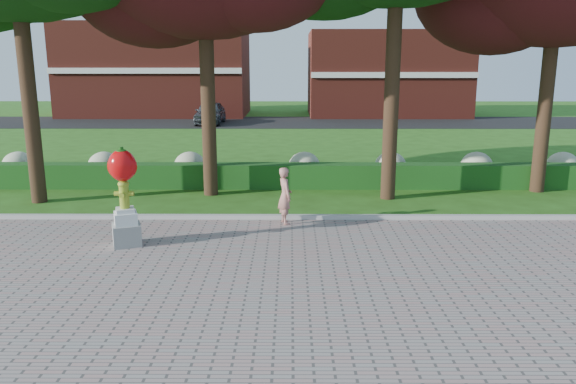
{
  "coord_description": "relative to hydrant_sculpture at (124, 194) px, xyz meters",
  "views": [
    {
      "loc": [
        0.52,
        -11.26,
        4.06
      ],
      "look_at": [
        0.46,
        1.0,
        1.23
      ],
      "focal_mm": 35.0,
      "sensor_mm": 36.0,
      "label": 1
    }
  ],
  "objects": [
    {
      "name": "woman",
      "position": [
        3.56,
        1.77,
        -0.45
      ],
      "size": [
        0.5,
        0.61,
        1.46
      ],
      "primitive_type": "imported",
      "rotation": [
        0.0,
        0.0,
        1.88
      ],
      "color": "tan",
      "rests_on": "walkway"
    },
    {
      "name": "curb",
      "position": [
        3.18,
        2.17,
        -1.15
      ],
      "size": [
        40.0,
        0.18,
        0.15
      ],
      "primitive_type": "cube",
      "color": "#ADADA5",
      "rests_on": "ground"
    },
    {
      "name": "parked_car",
      "position": [
        -1.76,
        26.03,
        -0.45
      ],
      "size": [
        1.81,
        4.44,
        1.51
      ],
      "primitive_type": "imported",
      "rotation": [
        0.0,
        0.0,
        -0.01
      ],
      "color": "#414449",
      "rests_on": "street"
    },
    {
      "name": "walkway",
      "position": [
        3.18,
        -4.83,
        -1.2
      ],
      "size": [
        40.0,
        14.0,
        0.04
      ],
      "primitive_type": "cube",
      "color": "gray",
      "rests_on": "ground"
    },
    {
      "name": "building_left",
      "position": [
        -6.82,
        33.17,
        2.28
      ],
      "size": [
        14.0,
        8.0,
        7.0
      ],
      "primitive_type": "cube",
      "color": "maroon",
      "rests_on": "ground"
    },
    {
      "name": "ground",
      "position": [
        3.18,
        -0.83,
        -1.22
      ],
      "size": [
        100.0,
        100.0,
        0.0
      ],
      "primitive_type": "plane",
      "color": "#285214",
      "rests_on": "ground"
    },
    {
      "name": "hydrangea_row",
      "position": [
        3.75,
        7.17,
        -0.67
      ],
      "size": [
        20.1,
        1.1,
        0.99
      ],
      "color": "#B0B388",
      "rests_on": "ground"
    },
    {
      "name": "street",
      "position": [
        3.18,
        27.17,
        -1.21
      ],
      "size": [
        50.0,
        8.0,
        0.02
      ],
      "primitive_type": "cube",
      "color": "black",
      "rests_on": "ground"
    },
    {
      "name": "hydrant_sculpture",
      "position": [
        0.0,
        0.0,
        0.0
      ],
      "size": [
        0.78,
        0.78,
        2.24
      ],
      "rotation": [
        0.0,
        0.0,
        0.35
      ],
      "color": "gray",
      "rests_on": "walkway"
    },
    {
      "name": "lawn_hedge",
      "position": [
        3.18,
        6.17,
        -0.82
      ],
      "size": [
        24.0,
        0.7,
        0.8
      ],
      "primitive_type": "cube",
      "color": "#164E18",
      "rests_on": "ground"
    },
    {
      "name": "building_right",
      "position": [
        11.18,
        33.17,
        1.98
      ],
      "size": [
        12.0,
        8.0,
        6.4
      ],
      "primitive_type": "cube",
      "color": "maroon",
      "rests_on": "ground"
    }
  ]
}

